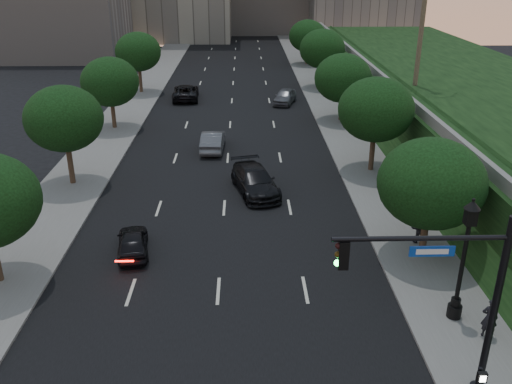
{
  "coord_description": "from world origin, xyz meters",
  "views": [
    {
      "loc": [
        1.24,
        -16.0,
        14.05
      ],
      "look_at": [
        1.81,
        8.13,
        3.6
      ],
      "focal_mm": 38.0,
      "sensor_mm": 36.0,
      "label": 1
    }
  ],
  "objects_px": {
    "traffic_signal_mast": "(461,310)",
    "pedestrian_b": "(418,229)",
    "street_lamp": "(462,266)",
    "sedan_near_left": "(133,242)",
    "sedan_mid_left": "(213,141)",
    "sedan_far_left": "(186,92)",
    "sedan_near_right": "(255,181)",
    "pedestrian_a": "(490,318)",
    "sedan_far_right": "(285,96)",
    "pedestrian_c": "(387,181)"
  },
  "relations": [
    {
      "from": "sedan_near_right",
      "to": "pedestrian_a",
      "type": "height_order",
      "value": "pedestrian_a"
    },
    {
      "from": "sedan_mid_left",
      "to": "pedestrian_b",
      "type": "relative_size",
      "value": 3.0
    },
    {
      "from": "traffic_signal_mast",
      "to": "sedan_far_left",
      "type": "bearing_deg",
      "value": 106.75
    },
    {
      "from": "sedan_near_left",
      "to": "pedestrian_a",
      "type": "bearing_deg",
      "value": 144.88
    },
    {
      "from": "sedan_near_left",
      "to": "pedestrian_c",
      "type": "relative_size",
      "value": 2.51
    },
    {
      "from": "sedan_mid_left",
      "to": "sedan_far_left",
      "type": "height_order",
      "value": "sedan_far_left"
    },
    {
      "from": "traffic_signal_mast",
      "to": "sedan_mid_left",
      "type": "distance_m",
      "value": 28.4
    },
    {
      "from": "sedan_mid_left",
      "to": "pedestrian_b",
      "type": "distance_m",
      "value": 19.56
    },
    {
      "from": "pedestrian_a",
      "to": "sedan_near_right",
      "type": "bearing_deg",
      "value": -44.45
    },
    {
      "from": "traffic_signal_mast",
      "to": "pedestrian_b",
      "type": "relative_size",
      "value": 4.46
    },
    {
      "from": "sedan_near_left",
      "to": "sedan_far_right",
      "type": "distance_m",
      "value": 32.69
    },
    {
      "from": "sedan_near_right",
      "to": "sedan_far_right",
      "type": "height_order",
      "value": "sedan_near_right"
    },
    {
      "from": "pedestrian_a",
      "to": "sedan_mid_left",
      "type": "bearing_deg",
      "value": -48.02
    },
    {
      "from": "traffic_signal_mast",
      "to": "street_lamp",
      "type": "xyz_separation_m",
      "value": [
        1.87,
        4.41,
        -1.04
      ]
    },
    {
      "from": "sedan_near_left",
      "to": "sedan_far_left",
      "type": "distance_m",
      "value": 33.19
    },
    {
      "from": "sedan_mid_left",
      "to": "pedestrian_c",
      "type": "relative_size",
      "value": 3.09
    },
    {
      "from": "sedan_near_left",
      "to": "pedestrian_c",
      "type": "bearing_deg",
      "value": -163.84
    },
    {
      "from": "sedan_mid_left",
      "to": "sedan_far_right",
      "type": "bearing_deg",
      "value": -112.3
    },
    {
      "from": "street_lamp",
      "to": "sedan_far_left",
      "type": "relative_size",
      "value": 0.98
    },
    {
      "from": "sedan_far_right",
      "to": "pedestrian_a",
      "type": "bearing_deg",
      "value": -64.92
    },
    {
      "from": "sedan_far_left",
      "to": "street_lamp",
      "type": "bearing_deg",
      "value": 107.87
    },
    {
      "from": "sedan_near_left",
      "to": "pedestrian_a",
      "type": "distance_m",
      "value": 17.03
    },
    {
      "from": "sedan_far_left",
      "to": "pedestrian_b",
      "type": "bearing_deg",
      "value": 112.15
    },
    {
      "from": "sedan_near_right",
      "to": "pedestrian_b",
      "type": "relative_size",
      "value": 3.59
    },
    {
      "from": "sedan_near_right",
      "to": "pedestrian_c",
      "type": "relative_size",
      "value": 3.71
    },
    {
      "from": "sedan_mid_left",
      "to": "sedan_far_right",
      "type": "xyz_separation_m",
      "value": [
        6.8,
        14.81,
        -0.01
      ]
    },
    {
      "from": "traffic_signal_mast",
      "to": "sedan_near_left",
      "type": "xyz_separation_m",
      "value": [
        -12.68,
        10.38,
        -3.02
      ]
    },
    {
      "from": "street_lamp",
      "to": "sedan_mid_left",
      "type": "xyz_separation_m",
      "value": [
        -11.23,
        22.25,
        -1.86
      ]
    },
    {
      "from": "sedan_near_left",
      "to": "pedestrian_a",
      "type": "relative_size",
      "value": 2.21
    },
    {
      "from": "pedestrian_b",
      "to": "pedestrian_c",
      "type": "xyz_separation_m",
      "value": [
        0.02,
        6.75,
        -0.02
      ]
    },
    {
      "from": "street_lamp",
      "to": "sedan_mid_left",
      "type": "relative_size",
      "value": 1.19
    },
    {
      "from": "sedan_far_right",
      "to": "pedestrian_a",
      "type": "height_order",
      "value": "pedestrian_a"
    },
    {
      "from": "sedan_near_left",
      "to": "sedan_mid_left",
      "type": "bearing_deg",
      "value": -111.33
    },
    {
      "from": "traffic_signal_mast",
      "to": "sedan_mid_left",
      "type": "xyz_separation_m",
      "value": [
        -9.36,
        26.65,
        -2.9
      ]
    },
    {
      "from": "street_lamp",
      "to": "sedan_far_left",
      "type": "distance_m",
      "value": 41.96
    },
    {
      "from": "traffic_signal_mast",
      "to": "sedan_far_right",
      "type": "xyz_separation_m",
      "value": [
        -2.57,
        41.47,
        -2.9
      ]
    },
    {
      "from": "sedan_near_left",
      "to": "sedan_far_right",
      "type": "xyz_separation_m",
      "value": [
        10.11,
        31.09,
        0.12
      ]
    },
    {
      "from": "sedan_near_left",
      "to": "sedan_far_right",
      "type": "height_order",
      "value": "sedan_far_right"
    },
    {
      "from": "sedan_far_left",
      "to": "pedestrian_c",
      "type": "bearing_deg",
      "value": 117.66
    },
    {
      "from": "traffic_signal_mast",
      "to": "sedan_mid_left",
      "type": "bearing_deg",
      "value": 109.35
    },
    {
      "from": "sedan_far_left",
      "to": "sedan_far_right",
      "type": "distance_m",
      "value": 10.75
    },
    {
      "from": "sedan_mid_left",
      "to": "sedan_near_right",
      "type": "xyz_separation_m",
      "value": [
        3.15,
        -8.53,
        0.04
      ]
    },
    {
      "from": "sedan_far_left",
      "to": "sedan_near_right",
      "type": "xyz_separation_m",
      "value": [
        6.91,
        -25.44,
        0.02
      ]
    },
    {
      "from": "pedestrian_b",
      "to": "sedan_far_left",
      "type": "bearing_deg",
      "value": -61.85
    },
    {
      "from": "traffic_signal_mast",
      "to": "street_lamp",
      "type": "relative_size",
      "value": 1.25
    },
    {
      "from": "sedan_far_left",
      "to": "traffic_signal_mast",
      "type": "bearing_deg",
      "value": 103.68
    },
    {
      "from": "pedestrian_c",
      "to": "traffic_signal_mast",
      "type": "bearing_deg",
      "value": 87.58
    },
    {
      "from": "sedan_near_left",
      "to": "pedestrian_c",
      "type": "distance_m",
      "value": 16.64
    },
    {
      "from": "sedan_far_right",
      "to": "pedestrian_a",
      "type": "xyz_separation_m",
      "value": [
        5.29,
        -38.36,
        0.25
      ]
    },
    {
      "from": "street_lamp",
      "to": "pedestrian_a",
      "type": "relative_size",
      "value": 3.25
    }
  ]
}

